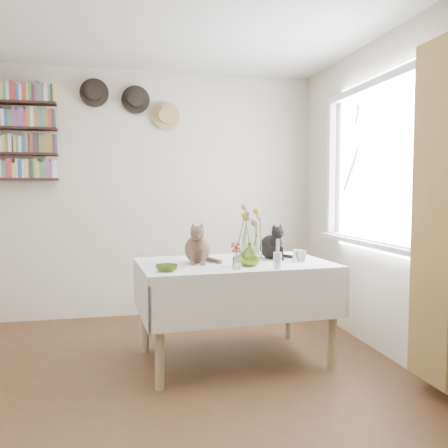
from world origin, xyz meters
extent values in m
cube|color=brown|center=(0.00, 0.00, -0.02)|extent=(4.04, 4.54, 0.04)
cube|color=beige|center=(0.00, 2.27, 1.25)|extent=(4.04, 0.04, 2.54)
cube|color=beige|center=(0.00, -2.27, 1.25)|extent=(4.04, 0.04, 2.54)
cube|color=beige|center=(2.02, 0.00, 1.25)|extent=(0.04, 4.54, 2.54)
cube|color=white|center=(1.97, 0.80, 1.50)|extent=(0.01, 1.40, 1.20)
cube|color=white|center=(1.97, 0.80, 2.13)|extent=(0.06, 1.52, 0.06)
cube|color=white|center=(1.97, 0.80, 0.87)|extent=(0.06, 1.52, 0.06)
cube|color=white|center=(1.97, 0.07, 1.50)|extent=(0.06, 0.06, 1.20)
cube|color=white|center=(1.97, 1.53, 1.50)|extent=(0.06, 0.06, 1.20)
cube|color=white|center=(1.94, 0.80, 0.87)|extent=(0.12, 1.50, 0.04)
cube|color=brown|center=(1.90, -0.12, 1.15)|extent=(0.12, 0.38, 2.10)
cube|color=white|center=(0.82, 0.76, 0.73)|extent=(1.47, 1.01, 0.06)
cylinder|color=tan|center=(0.22, 0.34, 0.35)|extent=(0.06, 0.06, 0.70)
cylinder|color=tan|center=(1.47, 0.43, 0.35)|extent=(0.06, 0.06, 0.70)
cylinder|color=tan|center=(0.17, 1.08, 0.35)|extent=(0.06, 0.06, 0.70)
cylinder|color=tan|center=(1.42, 1.18, 0.35)|extent=(0.06, 0.06, 0.70)
imported|color=#8CAD36|center=(0.88, 0.54, 0.84)|extent=(0.19, 0.19, 0.17)
imported|color=#8CAD36|center=(0.28, 0.44, 0.78)|extent=(0.18, 0.18, 0.05)
imported|color=white|center=(1.31, 0.67, 0.80)|extent=(0.11, 0.11, 0.09)
cylinder|color=white|center=(1.04, 0.40, 0.81)|extent=(0.06, 0.06, 0.11)
cylinder|color=white|center=(1.04, 0.40, 0.91)|extent=(0.02, 0.02, 0.09)
cylinder|color=white|center=(0.76, 0.43, 0.80)|extent=(0.05, 0.05, 0.08)
cone|color=white|center=(1.26, 0.66, 0.79)|extent=(0.05, 0.05, 0.07)
sphere|color=beige|center=(1.26, 0.66, 0.84)|extent=(0.03, 0.03, 0.03)
cylinder|color=#4C7233|center=(0.85, 0.55, 0.96)|extent=(0.01, 0.01, 0.30)
sphere|color=#BF798C|center=(0.85, 0.55, 1.11)|extent=(0.07, 0.07, 0.07)
cylinder|color=#4C7233|center=(0.92, 0.52, 0.94)|extent=(0.01, 0.01, 0.26)
sphere|color=#BF798C|center=(0.92, 0.52, 1.07)|extent=(0.06, 0.06, 0.06)
cylinder|color=#4C7233|center=(0.94, 0.57, 0.98)|extent=(0.01, 0.01, 0.34)
sphere|color=gold|center=(0.94, 0.57, 1.15)|extent=(0.06, 0.06, 0.06)
cylinder|color=#4C7233|center=(0.82, 0.58, 0.96)|extent=(0.01, 0.01, 0.31)
sphere|color=gold|center=(0.82, 0.58, 1.12)|extent=(0.05, 0.05, 0.05)
cylinder|color=#4C7233|center=(0.88, 0.59, 0.99)|extent=(0.01, 0.01, 0.37)
sphere|color=#999E93|center=(0.88, 0.59, 1.18)|extent=(0.04, 0.04, 0.04)
cylinder|color=#4C7233|center=(0.83, 0.51, 0.97)|extent=(0.01, 0.01, 0.33)
sphere|color=#999E93|center=(0.83, 0.51, 1.14)|extent=(0.04, 0.04, 0.04)
cylinder|color=#4C7233|center=(0.95, 0.50, 0.95)|extent=(0.01, 0.01, 0.29)
sphere|color=#999E93|center=(0.95, 0.50, 1.10)|extent=(0.04, 0.04, 0.04)
cube|color=black|center=(-1.10, 2.16, 1.40)|extent=(1.00, 0.16, 0.02)
cube|color=black|center=(-1.10, 2.16, 1.64)|extent=(1.00, 0.16, 0.02)
cube|color=black|center=(-1.10, 2.16, 1.88)|extent=(1.00, 0.16, 0.02)
cube|color=black|center=(-1.10, 2.16, 2.12)|extent=(1.00, 0.16, 0.02)
cylinder|color=black|center=(-0.25, 2.21, 2.25)|extent=(0.28, 0.02, 0.28)
cylinder|color=black|center=(-0.25, 2.17, 2.25)|extent=(0.16, 0.08, 0.16)
cylinder|color=black|center=(0.15, 2.21, 2.20)|extent=(0.28, 0.02, 0.28)
cylinder|color=black|center=(0.15, 2.17, 2.20)|extent=(0.16, 0.08, 0.16)
cylinder|color=tan|center=(0.45, 2.21, 2.05)|extent=(0.28, 0.02, 0.28)
cylinder|color=tan|center=(0.45, 2.17, 2.05)|extent=(0.16, 0.08, 0.16)
camera|label=1|loc=(0.00, -2.68, 1.29)|focal=38.00mm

